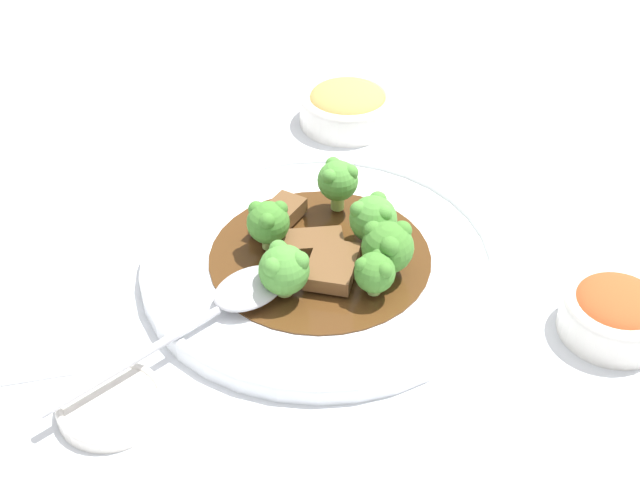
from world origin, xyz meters
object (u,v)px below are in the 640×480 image
Objects in this scene: serving_spoon at (234,298)px; beef_strip_1 at (332,266)px; beef_strip_0 at (306,244)px; sauce_dish at (111,404)px; broccoli_floret_2 at (268,222)px; main_plate at (320,261)px; side_bowl_appetizer at (347,105)px; broccoli_floret_1 at (284,269)px; broccoli_floret_0 at (375,272)px; beef_strip_2 at (278,216)px; broccoli_floret_3 at (373,218)px; broccoli_floret_4 at (338,180)px; broccoli_floret_5 at (388,246)px; side_bowl_kimchi at (616,312)px.

beef_strip_1 is at bearing -164.39° from serving_spoon.
beef_strip_0 is 0.82× the size of sauce_dish.
beef_strip_1 is 0.83× the size of sauce_dish.
broccoli_floret_2 is 0.08m from serving_spoon.
main_plate is 3.01× the size of side_bowl_appetizer.
broccoli_floret_1 is 0.22× the size of serving_spoon.
side_bowl_appetizer reaches higher than beef_strip_1.
broccoli_floret_0 is at bearing 82.40° from side_bowl_appetizer.
beef_strip_2 reaches higher than beef_strip_1.
broccoli_floret_1 is 0.56× the size of sauce_dish.
broccoli_floret_3 is at bearing 174.74° from broccoli_floret_2.
broccoli_floret_1 is 0.44× the size of side_bowl_appetizer.
beef_strip_1 is 0.09m from beef_strip_2.
broccoli_floret_4 is 0.10m from broccoli_floret_5.
main_plate is at bearing 158.16° from broccoli_floret_2.
broccoli_floret_5 reaches higher than side_bowl_kimchi.
broccoli_floret_4 reaches higher than sauce_dish.
broccoli_floret_1 is at bearing 62.31° from beef_strip_0.
serving_spoon is at bearing -12.67° from side_bowl_kimchi.
serving_spoon is at bearing 60.54° from broccoli_floret_2.
main_plate is 8.20× the size of broccoli_floret_0.
broccoli_floret_2 reaches higher than beef_strip_1.
broccoli_floret_1 is at bearing -10.02° from broccoli_floret_0.
beef_strip_0 is at bearing -141.14° from sauce_dish.
broccoli_floret_1 reaches higher than beef_strip_0.
beef_strip_0 is at bearing -64.80° from beef_strip_1.
broccoli_floret_3 is at bearing -36.60° from side_bowl_kimchi.
broccoli_floret_4 reaches higher than side_bowl_kimchi.
broccoli_floret_3 is 0.04m from broccoli_floret_5.
broccoli_floret_3 is at bearing -155.22° from serving_spoon.
broccoli_floret_4 is at bearing -104.07° from beef_strip_1.
beef_strip_0 is 1.73× the size of broccoli_floret_0.
broccoli_floret_0 is 0.80× the size of broccoli_floret_5.
side_bowl_kimchi reaches higher than beef_strip_0.
broccoli_floret_5 is at bearing -157.31° from sauce_dish.
broccoli_floret_4 is 1.04× the size of broccoli_floret_5.
broccoli_floret_3 is 0.22m from side_bowl_kimchi.
broccoli_floret_1 and broccoli_floret_2 have the same top height.
beef_strip_2 is 1.36× the size of broccoli_floret_3.
beef_strip_1 is 0.33× the size of serving_spoon.
broccoli_floret_4 is (-0.03, -0.06, 0.04)m from main_plate.
broccoli_floret_0 is 0.11m from broccoli_floret_2.
broccoli_floret_0 is 0.08m from broccoli_floret_1.
broccoli_floret_3 is 0.56× the size of sauce_dish.
broccoli_floret_5 reaches higher than broccoli_floret_0.
broccoli_floret_4 reaches higher than broccoli_floret_3.
beef_strip_2 reaches higher than main_plate.
beef_strip_1 is at bearing 137.37° from broccoli_floret_2.
broccoli_floret_3 reaches higher than serving_spoon.
main_plate is 0.06m from broccoli_floret_3.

